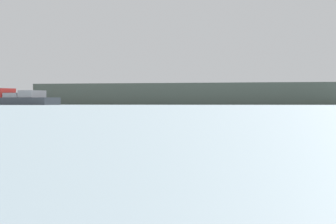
{
  "coord_description": "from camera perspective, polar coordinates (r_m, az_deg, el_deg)",
  "views": [
    {
      "loc": [
        -5.24,
        -9.94,
        2.29
      ],
      "look_at": [
        -3.57,
        20.27,
        1.93
      ],
      "focal_mm": 83.2,
      "sensor_mm": 36.0,
      "label": 1
    }
  ],
  "objects": [
    {
      "name": "distant_headland",
      "position": [
        1219.98,
        -9.05,
        1.19
      ],
      "size": [
        987.48,
        640.46,
        26.86
      ],
      "primitive_type": "cube",
      "rotation": [
        0.0,
        0.0,
        -0.3
      ],
      "color": "#4C564C",
      "rests_on": "ground_plane"
    }
  ]
}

